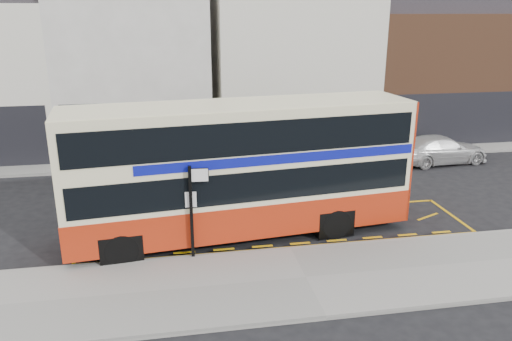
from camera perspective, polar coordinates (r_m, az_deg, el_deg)
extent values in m
plane|color=black|center=(17.23, 3.65, -8.71)|extent=(120.00, 120.00, 0.00)
cube|color=gray|center=(15.24, 5.71, -12.25)|extent=(40.00, 4.00, 0.15)
cube|color=gray|center=(16.87, 3.96, -9.04)|extent=(40.00, 0.15, 0.15)
cube|color=gray|center=(27.31, -1.71, 1.65)|extent=(50.00, 3.00, 0.15)
cube|color=silver|center=(30.18, -13.53, 11.30)|extent=(8.00, 8.00, 9.00)
cube|color=black|center=(26.74, -13.52, 4.19)|extent=(7.36, 0.06, 3.20)
cube|color=black|center=(26.81, -13.49, 3.78)|extent=(5.60, 0.04, 2.00)
cube|color=silver|center=(31.01, 3.67, 11.45)|extent=(9.00, 8.00, 8.50)
cube|color=#136F35|center=(27.64, 5.48, 5.04)|extent=(8.28, 0.06, 3.20)
cube|color=black|center=(27.71, 5.46, 4.65)|extent=(6.30, 0.04, 2.00)
cube|color=brown|center=(34.29, 18.69, 10.34)|extent=(9.00, 8.00, 7.50)
cube|color=black|center=(31.23, 21.70, 5.34)|extent=(8.28, 0.06, 3.20)
cube|color=black|center=(31.28, 21.64, 4.99)|extent=(6.30, 0.04, 2.00)
cube|color=#F2E9B8|center=(17.22, -1.77, 0.47)|extent=(12.04, 3.94, 4.35)
cube|color=#AD260D|center=(17.76, -1.72, -4.41)|extent=(12.08, 3.98, 1.18)
cube|color=#AD260D|center=(19.46, 15.27, 1.89)|extent=(0.35, 2.72, 4.35)
cube|color=black|center=(17.31, -1.76, -0.46)|extent=(11.57, 3.95, 1.02)
cube|color=black|center=(16.88, -1.81, 4.74)|extent=(11.57, 3.95, 1.07)
cube|color=#0D1396|center=(17.35, 1.65, 2.55)|extent=(9.69, 3.73, 0.32)
cube|color=black|center=(17.02, -21.35, -3.01)|extent=(0.32, 2.46, 1.72)
cube|color=black|center=(16.49, -22.08, 3.11)|extent=(0.32, 2.46, 1.07)
cube|color=black|center=(16.71, -21.71, 0.26)|extent=(0.25, 1.87, 0.38)
cube|color=#F2E9B8|center=(16.71, -1.84, 7.43)|extent=(12.02, 3.83, 0.13)
cylinder|color=black|center=(16.36, -15.12, -8.76)|extent=(1.10, 0.41, 1.07)
cylinder|color=black|center=(18.59, -15.34, -5.46)|extent=(1.10, 0.41, 1.07)
cylinder|color=black|center=(17.86, 9.07, -6.01)|extent=(1.10, 0.41, 1.07)
cylinder|color=black|center=(19.92, 6.12, -3.31)|extent=(1.10, 0.41, 1.07)
cube|color=black|center=(15.76, -7.40, -4.77)|extent=(0.11, 0.11, 3.04)
cube|color=white|center=(15.34, -6.45, -0.52)|extent=(0.55, 0.07, 0.45)
cube|color=white|center=(15.67, -7.46, -3.31)|extent=(0.36, 0.05, 0.51)
imported|color=#A6A6AA|center=(24.69, -15.49, 0.53)|extent=(3.79, 2.03, 1.23)
imported|color=#484C51|center=(24.71, -2.03, 1.20)|extent=(3.85, 1.71, 1.23)
imported|color=silver|center=(27.94, 20.35, 2.27)|extent=(5.11, 2.41, 1.44)
cylinder|color=black|center=(29.43, 6.43, 4.36)|extent=(0.24, 0.24, 1.76)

